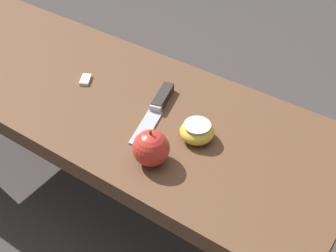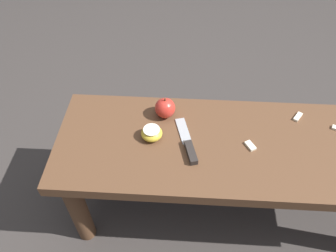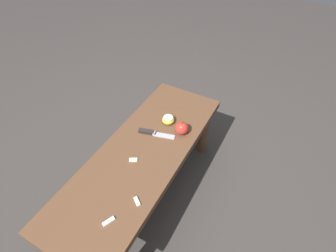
% 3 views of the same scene
% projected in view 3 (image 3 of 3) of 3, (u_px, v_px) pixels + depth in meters
% --- Properties ---
extents(ground_plane, '(8.00, 8.00, 0.00)m').
position_uv_depth(ground_plane, '(146.00, 196.00, 1.61)').
color(ground_plane, '#383330').
extents(wooden_bench, '(1.16, 0.41, 0.42)m').
position_uv_depth(wooden_bench, '(142.00, 162.00, 1.37)').
color(wooden_bench, brown).
rests_on(wooden_bench, ground_plane).
extents(knife, '(0.08, 0.20, 0.02)m').
position_uv_depth(knife, '(151.00, 133.00, 1.41)').
color(knife, '#9EA0A5').
rests_on(knife, wooden_bench).
extents(apple_whole, '(0.07, 0.07, 0.08)m').
position_uv_depth(apple_whole, '(182.00, 128.00, 1.40)').
color(apple_whole, red).
rests_on(apple_whole, wooden_bench).
extents(apple_cut, '(0.07, 0.07, 0.04)m').
position_uv_depth(apple_cut, '(168.00, 120.00, 1.47)').
color(apple_cut, gold).
rests_on(apple_cut, wooden_bench).
extents(apple_slice_near_knife, '(0.04, 0.05, 0.01)m').
position_uv_depth(apple_slice_near_knife, '(137.00, 201.00, 1.13)').
color(apple_slice_near_knife, silver).
rests_on(apple_slice_near_knife, wooden_bench).
extents(apple_slice_center, '(0.06, 0.04, 0.01)m').
position_uv_depth(apple_slice_center, '(109.00, 221.00, 1.06)').
color(apple_slice_center, silver).
rests_on(apple_slice_center, wooden_bench).
extents(apple_slice_near_bowl, '(0.04, 0.04, 0.01)m').
position_uv_depth(apple_slice_near_bowl, '(133.00, 160.00, 1.29)').
color(apple_slice_near_bowl, silver).
rests_on(apple_slice_near_bowl, wooden_bench).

